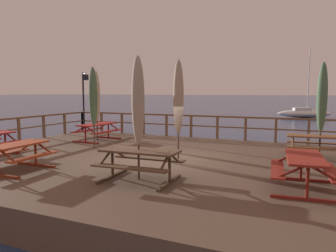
{
  "coord_description": "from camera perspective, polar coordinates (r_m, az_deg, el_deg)",
  "views": [
    {
      "loc": [
        4.37,
        -9.22,
        2.94
      ],
      "look_at": [
        0.0,
        0.77,
        1.76
      ],
      "focal_mm": 33.83,
      "sensor_mm": 36.0,
      "label": 1
    }
  ],
  "objects": [
    {
      "name": "picnic_table_mid_left",
      "position": [
        14.52,
        -12.61,
        -0.39
      ],
      "size": [
        1.49,
        2.02,
        0.78
      ],
      "color": "maroon",
      "rests_on": "wooden_deck"
    },
    {
      "name": "ground_plane",
      "position": [
        10.62,
        -1.7,
        -9.9
      ],
      "size": [
        600.0,
        600.0,
        0.0
      ],
      "primitive_type": "plane",
      "color": "navy"
    },
    {
      "name": "picnic_table_back_right",
      "position": [
        11.43,
        25.68,
        -2.59
      ],
      "size": [
        2.1,
        1.53,
        0.78
      ],
      "color": "brown",
      "rests_on": "wooden_deck"
    },
    {
      "name": "lamp_post_hooked",
      "position": [
        17.3,
        -14.85,
        5.74
      ],
      "size": [
        0.59,
        0.47,
        3.2
      ],
      "color": "black",
      "rests_on": "wooden_deck"
    },
    {
      "name": "sailboat_distant",
      "position": [
        39.82,
        23.33,
        2.16
      ],
      "size": [
        6.23,
        3.41,
        7.72
      ],
      "color": "white",
      "rests_on": "ground"
    },
    {
      "name": "patio_umbrella_short_back",
      "position": [
        12.38,
        -13.31,
        5.11
      ],
      "size": [
        0.32,
        0.32,
        3.12
      ],
      "color": "#4C3828",
      "rests_on": "wooden_deck"
    },
    {
      "name": "picnic_table_front_right",
      "position": [
        7.83,
        -5.1,
        -5.79
      ],
      "size": [
        1.97,
        1.47,
        0.78
      ],
      "color": "brown",
      "rests_on": "wooden_deck"
    },
    {
      "name": "railing_waterside_far",
      "position": [
        14.95,
        6.51,
        0.53
      ],
      "size": [
        14.26,
        0.1,
        1.09
      ],
      "color": "brown",
      "rests_on": "wooden_deck"
    },
    {
      "name": "patio_umbrella_short_mid",
      "position": [
        9.65,
        1.89,
        5.15
      ],
      "size": [
        0.32,
        0.32,
        3.16
      ],
      "color": "#4C3828",
      "rests_on": "wooden_deck"
    },
    {
      "name": "wooden_deck",
      "position": [
        10.52,
        -1.7,
        -7.91
      ],
      "size": [
        14.46,
        10.3,
        0.76
      ],
      "primitive_type": "cube",
      "color": "brown",
      "rests_on": "ground"
    },
    {
      "name": "railing_side_left",
      "position": [
        14.77,
        -27.39,
        -0.17
      ],
      "size": [
        0.1,
        10.1,
        1.09
      ],
      "color": "brown",
      "rests_on": "wooden_deck"
    },
    {
      "name": "patio_umbrella_tall_back_right",
      "position": [
        7.77,
        -5.42,
        4.43
      ],
      "size": [
        0.32,
        0.32,
        3.06
      ],
      "color": "#4C3828",
      "rests_on": "wooden_deck"
    },
    {
      "name": "patio_umbrella_tall_front",
      "position": [
        14.43,
        -12.78,
        5.21
      ],
      "size": [
        0.32,
        0.32,
        3.11
      ],
      "color": "#4C3828",
      "rests_on": "wooden_deck"
    },
    {
      "name": "patio_umbrella_tall_back_left",
      "position": [
        11.31,
        26.02,
        4.6
      ],
      "size": [
        0.32,
        0.32,
        3.13
      ],
      "color": "#4C3828",
      "rests_on": "wooden_deck"
    },
    {
      "name": "picnic_table_back_left",
      "position": [
        7.69,
        23.35,
        -6.51
      ],
      "size": [
        1.57,
        2.01,
        0.78
      ],
      "color": "maroon",
      "rests_on": "wooden_deck"
    },
    {
      "name": "picnic_table_mid_right",
      "position": [
        9.67,
        -25.44,
        -4.14
      ],
      "size": [
        1.46,
        1.68,
        0.78
      ],
      "color": "#993819",
      "rests_on": "wooden_deck"
    }
  ]
}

